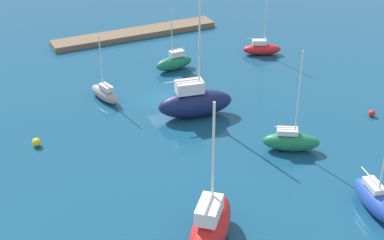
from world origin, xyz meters
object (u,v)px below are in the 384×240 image
at_px(mooring_buoy_yellow, 36,142).
at_px(sailboat_green_off_beacon, 174,62).
at_px(sailboat_green_inner_mooring, 291,141).
at_px(mooring_buoy_red, 372,113).
at_px(sailboat_red_along_channel, 210,226).
at_px(sailboat_gray_east_end, 105,93).
at_px(sailboat_red_far_north, 262,48).
at_px(sailboat_blue_lone_north, 375,199).
at_px(sailboat_navy_by_breakwater, 195,102).
at_px(pier_dock, 135,33).

bearing_deg(mooring_buoy_yellow, sailboat_green_off_beacon, -150.81).
distance_m(sailboat_green_inner_mooring, mooring_buoy_red, 11.43).
relative_size(sailboat_red_along_channel, sailboat_green_off_beacon, 1.55).
distance_m(sailboat_gray_east_end, sailboat_red_far_north, 22.25).
height_order(sailboat_blue_lone_north, mooring_buoy_red, sailboat_blue_lone_north).
height_order(sailboat_blue_lone_north, mooring_buoy_yellow, sailboat_blue_lone_north).
height_order(sailboat_green_inner_mooring, mooring_buoy_yellow, sailboat_green_inner_mooring).
bearing_deg(sailboat_green_off_beacon, sailboat_gray_east_end, 17.73).
bearing_deg(sailboat_blue_lone_north, sailboat_navy_by_breakwater, -151.71).
distance_m(sailboat_gray_east_end, sailboat_blue_lone_north, 30.68).
distance_m(sailboat_navy_by_breakwater, sailboat_green_off_beacon, 11.85).
height_order(sailboat_gray_east_end, mooring_buoy_red, sailboat_gray_east_end).
bearing_deg(sailboat_green_off_beacon, mooring_buoy_red, 120.62).
xyz_separation_m(sailboat_red_far_north, mooring_buoy_yellow, (30.75, 10.02, -0.40)).
bearing_deg(sailboat_gray_east_end, mooring_buoy_red, -137.68).
xyz_separation_m(sailboat_gray_east_end, sailboat_blue_lone_north, (-13.53, 27.54, 0.23)).
distance_m(sailboat_navy_by_breakwater, mooring_buoy_red, 18.31).
relative_size(sailboat_navy_by_breakwater, sailboat_red_far_north, 1.71).
bearing_deg(pier_dock, sailboat_red_along_channel, 77.02).
bearing_deg(sailboat_red_far_north, mooring_buoy_red, -60.86).
relative_size(pier_dock, sailboat_navy_by_breakwater, 1.68).
distance_m(sailboat_navy_by_breakwater, mooring_buoy_yellow, 16.17).
bearing_deg(sailboat_gray_east_end, pier_dock, -45.09).
bearing_deg(mooring_buoy_yellow, sailboat_green_inner_mooring, 153.17).
height_order(sailboat_navy_by_breakwater, mooring_buoy_red, sailboat_navy_by_breakwater).
bearing_deg(sailboat_green_off_beacon, mooring_buoy_yellow, 24.44).
xyz_separation_m(sailboat_gray_east_end, sailboat_red_along_channel, (0.11, 25.59, 0.88)).
bearing_deg(sailboat_navy_by_breakwater, mooring_buoy_red, -15.96).
relative_size(sailboat_red_along_channel, sailboat_blue_lone_north, 1.17).
distance_m(pier_dock, sailboat_green_inner_mooring, 33.92).
xyz_separation_m(sailboat_green_inner_mooring, mooring_buoy_red, (-11.25, -1.91, -0.64)).
height_order(sailboat_gray_east_end, sailboat_red_along_channel, sailboat_red_along_channel).
relative_size(sailboat_navy_by_breakwater, sailboat_green_off_beacon, 1.81).
distance_m(sailboat_green_inner_mooring, sailboat_red_along_channel, 15.21).
xyz_separation_m(sailboat_green_off_beacon, mooring_buoy_yellow, (18.81, 10.51, -0.54)).
bearing_deg(sailboat_red_far_north, pier_dock, 157.11).
bearing_deg(sailboat_navy_by_breakwater, pier_dock, 94.00).
relative_size(sailboat_green_inner_mooring, sailboat_red_far_north, 1.26).
bearing_deg(sailboat_green_inner_mooring, sailboat_red_far_north, 95.14).
relative_size(sailboat_red_along_channel, mooring_buoy_red, 16.74).
relative_size(pier_dock, sailboat_red_along_channel, 1.97).
xyz_separation_m(sailboat_red_along_channel, sailboat_navy_by_breakwater, (-7.40, -18.22, -0.06)).
bearing_deg(sailboat_navy_by_breakwater, sailboat_blue_lone_north, -63.27).
height_order(sailboat_blue_lone_north, sailboat_green_off_beacon, sailboat_blue_lone_north).
distance_m(pier_dock, sailboat_blue_lone_north, 44.35).
relative_size(sailboat_green_inner_mooring, mooring_buoy_yellow, 12.14).
bearing_deg(sailboat_red_far_north, sailboat_blue_lone_north, -81.50).
bearing_deg(sailboat_blue_lone_north, sailboat_red_far_north, 176.00).
relative_size(sailboat_green_inner_mooring, sailboat_navy_by_breakwater, 0.74).
bearing_deg(pier_dock, sailboat_gray_east_end, 59.94).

